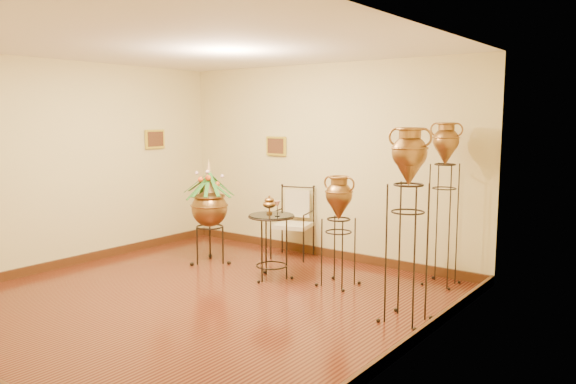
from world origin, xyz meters
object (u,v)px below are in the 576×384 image
Objects in this scene: amphora_mid at (407,224)px; planter_urn at (209,204)px; amphora_tall at (444,202)px; armchair at (292,222)px; side_table at (272,245)px.

planter_urn is at bearing 171.55° from amphora_mid.
amphora_tall is 2.32m from armchair.
amphora_mid is 2.88m from armchair.
planter_urn is 1.26m from side_table.
side_table is (-1.83, -1.05, -0.59)m from amphora_tall.
amphora_tall is 3.17m from planter_urn.
amphora_tall is 1.92× the size of side_table.
side_table is (0.44, -1.05, -0.08)m from armchair.
planter_urn is 1.24m from armchair.
amphora_tall is 1.02× the size of amphora_mid.
amphora_mid is 1.32× the size of planter_urn.
armchair is 0.99× the size of side_table.
armchair is (0.75, 0.94, -0.32)m from planter_urn.
amphora_mid is (0.19, -1.42, -0.03)m from amphora_tall.
side_table is at bearing -150.17° from amphora_tall.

